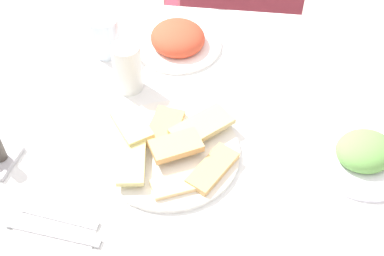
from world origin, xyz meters
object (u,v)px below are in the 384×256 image
salad_plate_greens (364,153)px  paper_napkin (56,225)px  dining_table (205,149)px  salad_plate_rice (178,40)px  dining_chair (232,16)px  fork (53,232)px  soda_can (127,68)px  drinking_glass (105,36)px  spoon (58,216)px  pide_platter (171,149)px

salad_plate_greens → paper_napkin: (-0.59, -0.23, -0.02)m
dining_table → salad_plate_rice: (-0.10, 0.27, 0.10)m
dining_chair → fork: (-0.28, -1.02, 0.21)m
dining_chair → salad_plate_greens: dining_chair is taller
soda_can → fork: bearing=-98.4°
dining_table → drinking_glass: drinking_glass is taller
salad_plate_rice → paper_napkin: 0.58m
drinking_glass → spoon: bearing=-87.3°
dining_chair → fork: dining_chair is taller
soda_can → fork: soda_can is taller
dining_table → paper_napkin: bearing=-131.7°
dining_table → drinking_glass: 0.38m
drinking_glass → spoon: drinking_glass is taller
dining_chair → pide_platter: (-0.09, -0.80, 0.22)m
soda_can → spoon: bearing=-99.1°
spoon → drinking_glass: bearing=101.0°
salad_plate_greens → drinking_glass: 0.68m
dining_table → salad_plate_rice: 0.31m
drinking_glass → dining_chair: bearing=58.6°
drinking_glass → paper_napkin: (0.02, -0.51, -0.05)m
pide_platter → salad_plate_greens: 0.40m
dining_chair → drinking_glass: (-0.30, -0.49, 0.26)m
paper_napkin → fork: bearing=-90.0°
salad_plate_rice → drinking_glass: drinking_glass is taller
spoon → fork: bearing=-81.7°
dining_chair → soda_can: dining_chair is taller
salad_plate_greens → salad_plate_rice: salad_plate_rice is taller
dining_table → pide_platter: (-0.07, -0.09, 0.09)m
paper_napkin → pide_platter: bearing=46.5°
soda_can → spoon: (-0.06, -0.37, -0.06)m
salad_plate_rice → paper_napkin: size_ratio=1.46×
spoon → salad_plate_greens: bearing=28.4°
salad_plate_greens → salad_plate_rice: (-0.44, 0.32, 0.00)m
soda_can → fork: (-0.06, -0.41, -0.06)m
dining_table → dining_chair: bearing=88.4°
salad_plate_rice → spoon: size_ratio=1.39×
dining_table → dining_chair: dining_chair is taller
fork → paper_napkin: bearing=96.7°
salad_plate_greens → paper_napkin: salad_plate_greens is taller
spoon → soda_can: bearing=89.2°
soda_can → spoon: soda_can is taller
pide_platter → salad_plate_greens: bearing=4.9°
pide_platter → salad_plate_rice: size_ratio=1.32×
paper_napkin → fork: (0.00, -0.02, 0.00)m
dining_table → spoon: spoon is taller
salad_plate_rice → spoon: salad_plate_rice is taller
dining_table → fork: fork is taller
salad_plate_greens → drinking_glass: (-0.61, 0.28, 0.03)m
salad_plate_greens → spoon: 0.63m
dining_table → fork: size_ratio=5.60×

